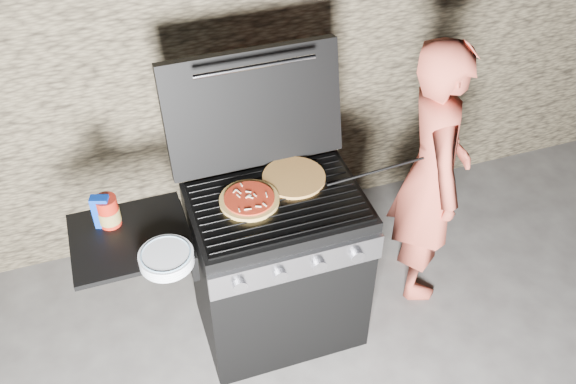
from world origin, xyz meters
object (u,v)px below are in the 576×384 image
object	(u,v)px
pizza_topped	(249,199)
person	(432,175)
gas_grill	(230,280)
sauce_jar	(108,211)

from	to	relation	value
pizza_topped	person	bearing A→B (deg)	3.11
gas_grill	person	xyz separation A→B (m)	(1.10, 0.09, 0.31)
pizza_topped	sauce_jar	world-z (taller)	sauce_jar
sauce_jar	pizza_topped	bearing A→B (deg)	-6.22
sauce_jar	gas_grill	bearing A→B (deg)	-11.79
person	gas_grill	bearing A→B (deg)	110.45
sauce_jar	person	xyz separation A→B (m)	(1.59, -0.01, -0.21)
gas_grill	sauce_jar	distance (m)	0.72
gas_grill	pizza_topped	world-z (taller)	pizza_topped
gas_grill	pizza_topped	size ratio (longest dim) A/B	4.92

